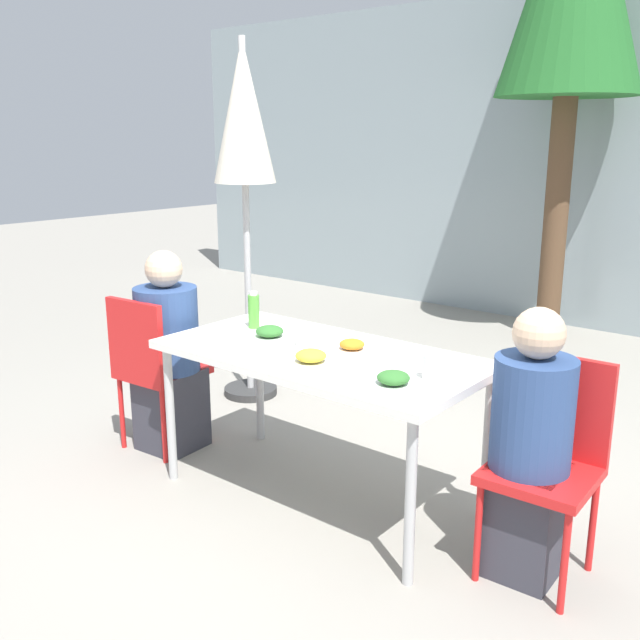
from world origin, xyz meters
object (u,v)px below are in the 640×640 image
person_left (169,358)px  bottle (254,311)px  drinking_cup (431,367)px  chair_left (151,362)px  person_right (530,452)px  chair_right (549,449)px  closed_umbrella (244,128)px  salad_bowl (312,340)px

person_left → bottle: person_left is taller
bottle → drinking_cup: (1.14, -0.13, -0.04)m
bottle → drinking_cup: size_ratio=1.82×
chair_left → drinking_cup: size_ratio=8.31×
person_right → bottle: 1.59m
person_right → chair_right: bearing=-122.0°
closed_umbrella → drinking_cup: closed_umbrella is taller
chair_left → bottle: bearing=22.3°
chair_left → salad_bowl: 1.03m
person_right → closed_umbrella: (-2.30, 0.78, 1.24)m
person_left → bottle: (0.49, 0.18, 0.31)m
person_right → bottle: (-1.55, 0.07, 0.32)m
drinking_cup → bottle: bearing=173.5°
bottle → chair_left: bearing=-153.7°
chair_left → person_left: person_left is taller
chair_right → closed_umbrella: (-2.35, 0.70, 1.25)m
chair_right → drinking_cup: bearing=14.8°
bottle → chair_right: bearing=0.4°
closed_umbrella → drinking_cup: bearing=-24.0°
chair_right → bottle: bottle is taller
closed_umbrella → salad_bowl: closed_umbrella is taller
person_right → closed_umbrella: closed_umbrella is taller
person_right → salad_bowl: 1.14m
salad_bowl → person_left: bearing=-172.4°
closed_umbrella → bottle: bearing=-43.6°
person_left → chair_right: (2.09, 0.19, -0.01)m
chair_right → salad_bowl: (-1.16, -0.07, 0.26)m
person_right → salad_bowl: bearing=-2.9°
person_left → chair_left: bearing=-122.0°
closed_umbrella → bottle: closed_umbrella is taller
person_left → drinking_cup: (1.63, 0.05, 0.27)m
person_right → drinking_cup: bearing=5.9°
bottle → salad_bowl: size_ratio=1.22×
closed_umbrella → chair_right: bearing=-16.6°
closed_umbrella → salad_bowl: bearing=-32.8°
chair_left → salad_bowl: (0.97, 0.21, 0.26)m
chair_left → person_right: person_right is taller
bottle → salad_bowl: bearing=-7.3°
chair_left → person_right: 2.10m
person_right → closed_umbrella: size_ratio=0.48×
drinking_cup → closed_umbrella: bearing=156.0°
person_left → closed_umbrella: closed_umbrella is taller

